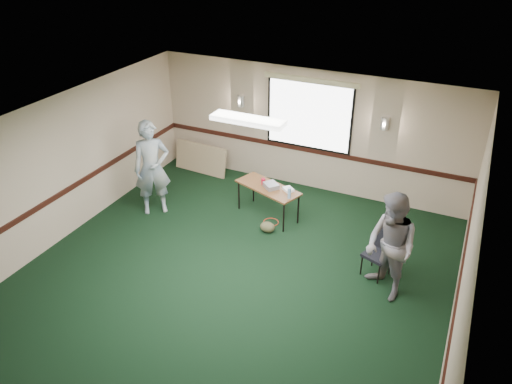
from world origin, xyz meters
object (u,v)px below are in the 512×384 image
at_px(projector, 271,186).
at_px(person_right, 391,247).
at_px(folding_table, 268,189).
at_px(conference_chair, 381,249).
at_px(person_left, 152,168).

bearing_deg(projector, person_right, 12.62).
xyz_separation_m(folding_table, conference_chair, (2.48, -0.89, -0.14)).
bearing_deg(folding_table, person_right, -7.63).
xyz_separation_m(projector, person_right, (2.62, -1.36, 0.19)).
height_order(person_left, person_right, person_left).
bearing_deg(person_left, conference_chair, -41.11).
distance_m(conference_chair, person_right, 0.68).
relative_size(conference_chair, person_left, 0.42).
bearing_deg(conference_chair, projector, -179.84).
bearing_deg(conference_chair, person_left, -160.99).
xyz_separation_m(projector, conference_chair, (2.41, -0.88, -0.24)).
bearing_deg(projector, person_left, -120.94).
xyz_separation_m(folding_table, person_right, (2.69, -1.38, 0.28)).
bearing_deg(folding_table, conference_chair, -0.37).
xyz_separation_m(folding_table, projector, (0.07, -0.02, 0.10)).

